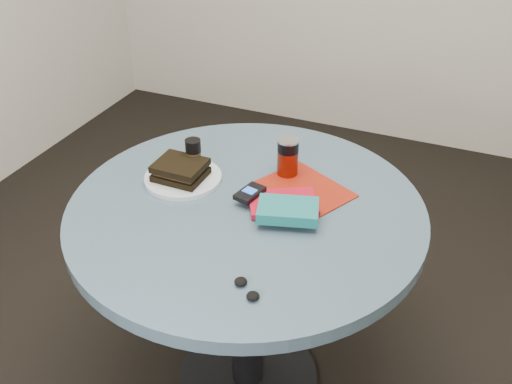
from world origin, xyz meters
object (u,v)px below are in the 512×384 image
at_px(table, 247,250).
at_px(soda_can, 288,157).
at_px(mp3_player, 250,193).
at_px(sandwich, 180,170).
at_px(pepper_grinder, 194,156).
at_px(headphones, 247,289).
at_px(red_book, 283,203).
at_px(plate, 183,178).
at_px(novel, 288,210).
at_px(magazine, 305,189).

distance_m(table, soda_can, 0.30).
bearing_deg(mp3_player, sandwich, 175.98).
bearing_deg(pepper_grinder, headphones, -49.70).
bearing_deg(red_book, table, 169.67).
height_order(table, pepper_grinder, pepper_grinder).
distance_m(plate, novel, 0.37).
distance_m(sandwich, pepper_grinder, 0.07).
bearing_deg(plate, soda_can, 28.67).
height_order(sandwich, mp3_player, sandwich).
height_order(sandwich, magazine, sandwich).
bearing_deg(pepper_grinder, red_book, -12.73).
distance_m(sandwich, headphones, 0.51).
height_order(red_book, novel, novel).
xyz_separation_m(pepper_grinder, red_book, (0.31, -0.07, -0.04)).
bearing_deg(red_book, soda_can, 77.84).
distance_m(magazine, headphones, 0.45).
distance_m(pepper_grinder, novel, 0.37).
xyz_separation_m(novel, mp3_player, (-0.13, 0.05, -0.01)).
bearing_deg(magazine, table, -105.91).
distance_m(table, pepper_grinder, 0.32).
xyz_separation_m(soda_can, red_book, (0.05, -0.16, -0.05)).
relative_size(plate, novel, 1.43).
bearing_deg(soda_can, mp3_player, -105.36).
bearing_deg(table, plate, 168.74).
height_order(plate, novel, novel).
relative_size(plate, red_book, 1.23).
height_order(pepper_grinder, magazine, pepper_grinder).
distance_m(sandwich, mp3_player, 0.23).
bearing_deg(novel, pepper_grinder, 143.46).
bearing_deg(red_book, plate, 149.44).
xyz_separation_m(pepper_grinder, mp3_player, (0.22, -0.08, -0.03)).
bearing_deg(table, headphones, -66.18).
relative_size(table, mp3_player, 10.00).
height_order(table, novel, novel).
height_order(table, soda_can, soda_can).
height_order(table, red_book, red_book).
relative_size(table, sandwich, 6.97).
distance_m(plate, sandwich, 0.03).
relative_size(soda_can, magazine, 0.48).
distance_m(plate, mp3_player, 0.23).
height_order(pepper_grinder, headphones, pepper_grinder).
bearing_deg(novel, soda_can, 94.37).
distance_m(pepper_grinder, magazine, 0.35).
relative_size(red_book, novel, 1.16).
bearing_deg(plate, sandwich, -102.77).
height_order(soda_can, magazine, soda_can).
xyz_separation_m(plate, soda_can, (0.27, 0.15, 0.05)).
xyz_separation_m(table, novel, (0.13, -0.03, 0.20)).
relative_size(sandwich, novel, 0.89).
bearing_deg(table, pepper_grinder, 154.62).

